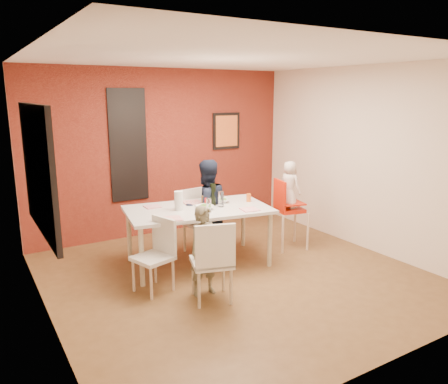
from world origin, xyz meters
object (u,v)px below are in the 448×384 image
paper_towel_roll (179,201)px  high_chair (287,207)px  chair_left (158,250)px  toddler (289,185)px  chair_far (198,217)px  chair_near (213,258)px  child_near (205,251)px  dining_table (198,213)px  wine_bottle (213,195)px  child_far (206,209)px

paper_towel_roll → high_chair: bearing=-5.4°
chair_left → toddler: size_ratio=1.23×
chair_left → chair_far: bearing=115.3°
chair_near → toddler: 2.16m
chair_near → child_near: (0.03, 0.24, 0.00)m
dining_table → chair_far: 0.55m
chair_left → wine_bottle: 1.23m
dining_table → paper_towel_roll: bearing=172.1°
child_far → wine_bottle: (0.00, -0.19, 0.24)m
chair_far → high_chair: size_ratio=0.88×
chair_far → toddler: size_ratio=1.32×
dining_table → high_chair: size_ratio=1.94×
child_near → wine_bottle: wine_bottle is taller
chair_near → paper_towel_roll: size_ratio=3.72×
child_near → wine_bottle: size_ratio=3.53×
chair_left → toddler: bearing=81.5°
chair_far → wine_bottle: (0.02, -0.43, 0.42)m
child_far → paper_towel_roll: size_ratio=5.51×
child_far → wine_bottle: size_ratio=4.64×
dining_table → chair_far: (0.23, 0.46, -0.20)m
high_chair → paper_towel_roll: size_ratio=4.16×
high_chair → child_near: (-1.81, -0.75, -0.10)m
child_near → paper_towel_roll: (0.12, 0.91, 0.39)m
chair_near → high_chair: (1.84, 0.99, 0.11)m
child_far → toddler: bearing=162.0°
high_chair → child_near: 1.97m
chair_near → chair_left: (-0.38, 0.65, -0.04)m
child_near → child_far: bearing=55.1°
chair_left → high_chair: high_chair is taller
child_far → chair_near: bearing=62.0°
wine_bottle → paper_towel_roll: wine_bottle is taller
chair_near → child_far: size_ratio=0.68×
child_far → wine_bottle: child_far is taller
high_chair → chair_near: bearing=131.2°
chair_near → toddler: bearing=-134.9°
dining_table → toddler: size_ratio=2.89×
wine_bottle → high_chair: bearing=-7.1°
dining_table → chair_far: size_ratio=2.20×
wine_bottle → toddler: bearing=-7.4°
dining_table → child_near: (-0.38, -0.88, -0.19)m
chair_far → wine_bottle: size_ratio=3.08×
high_chair → child_far: child_far is taller
high_chair → wine_bottle: bearing=95.6°
chair_near → child_far: 1.49m
child_far → paper_towel_roll: child_far is taller
child_far → high_chair: bearing=162.1°
dining_table → paper_towel_roll: paper_towel_roll is taller
paper_towel_roll → dining_table: bearing=-7.9°
child_near → paper_towel_roll: 1.00m
high_chair → wine_bottle: size_ratio=3.50×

